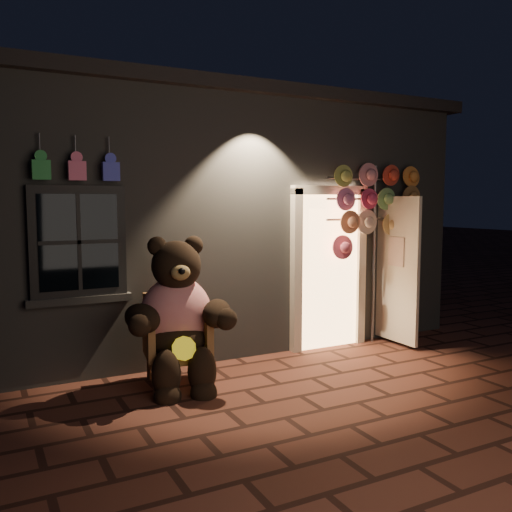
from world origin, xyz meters
TOP-DOWN VIEW (x-y plane):
  - ground at (0.00, 0.00)m, footprint 60.00×60.00m
  - shop_building at (0.00, 3.99)m, footprint 7.30×5.95m
  - wicker_armchair at (-0.99, 0.98)m, footprint 0.76×0.70m
  - teddy_bear at (-1.00, 0.86)m, footprint 1.23×1.04m
  - hat_rack at (2.00, 1.28)m, footprint 1.51×0.22m

SIDE VIEW (x-z plane):
  - ground at x=0.00m, z-range 0.00..0.00m
  - wicker_armchair at x=-0.99m, z-range 0.00..0.98m
  - teddy_bear at x=-1.00m, z-range -0.10..1.61m
  - shop_building at x=0.00m, z-range -0.02..3.49m
  - hat_rack at x=2.00m, z-range 0.70..3.19m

